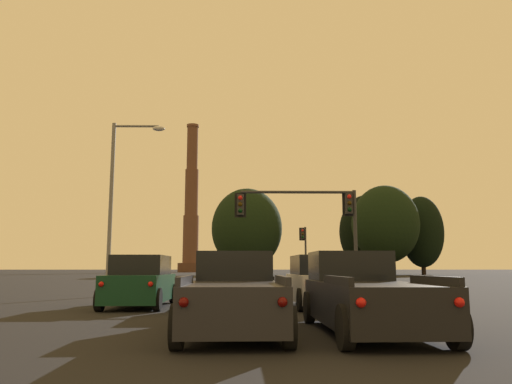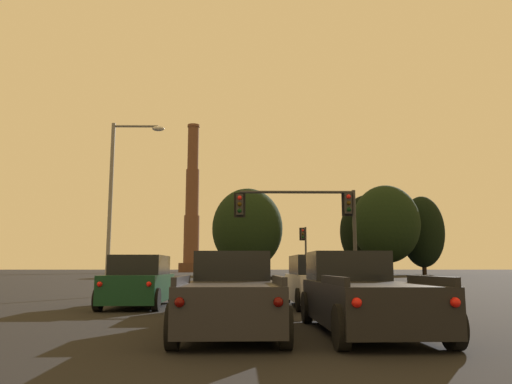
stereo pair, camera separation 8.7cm
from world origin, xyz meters
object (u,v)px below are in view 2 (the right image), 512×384
Objects in this scene: suv_right_lane_front at (318,282)px; traffic_light_overhead_right at (312,214)px; suv_left_lane_front at (140,282)px; pickup_truck_center_lane_second at (232,295)px; suv_center_lane_front at (238,283)px; smokestack at (192,213)px; traffic_light_far_right at (304,246)px; pickup_truck_right_lane_second at (361,295)px; street_lamp at (119,189)px.

traffic_light_overhead_right is (0.63, 6.22, 3.16)m from suv_right_lane_front.
pickup_truck_center_lane_second is at bearing -64.11° from suv_left_lane_front.
suv_center_lane_front is (0.03, 5.83, 0.09)m from pickup_truck_center_lane_second.
suv_right_lane_front is at bearing -81.30° from smokestack.
suv_right_lane_front is 129.17m from smokestack.
traffic_light_far_right is at bearing -77.12° from smokestack.
pickup_truck_center_lane_second is at bearing 176.46° from pickup_truck_right_lane_second.
traffic_light_overhead_right is (3.51, 7.38, 3.16)m from suv_center_lane_front.
suv_right_lane_front is (2.91, 6.99, 0.09)m from pickup_truck_center_lane_second.
traffic_light_overhead_right is at bearing -95.24° from traffic_light_far_right.
traffic_light_far_right is at bearing 71.46° from suv_left_lane_front.
pickup_truck_right_lane_second is (2.92, -0.12, 0.00)m from pickup_truck_center_lane_second.
street_lamp reaches higher than suv_center_lane_front.
traffic_light_overhead_right is 0.14× the size of smokestack.
street_lamp is (-9.16, 6.57, 4.43)m from suv_right_lane_front.
pickup_truck_right_lane_second is 1.05× the size of traffic_light_far_right.
street_lamp is at bearing 126.54° from suv_center_lane_front.
suv_center_lane_front is at bearing -50.92° from street_lamp.
pickup_truck_right_lane_second is 1.12× the size of suv_right_lane_front.
suv_right_lane_front is (-0.01, 7.10, 0.09)m from pickup_truck_right_lane_second.
smokestack reaches higher than traffic_light_far_right.
smokestack is at bearing 94.81° from suv_center_lane_front.
pickup_truck_center_lane_second is at bearing -104.98° from traffic_light_overhead_right.
street_lamp is (-9.17, 13.68, 4.53)m from pickup_truck_right_lane_second.
smokestack reaches higher than suv_left_lane_front.
street_lamp is at bearing -85.14° from smokestack.
pickup_truck_center_lane_second is 2.92m from pickup_truck_right_lane_second.
traffic_light_far_right is (2.78, 29.74, 2.58)m from suv_right_lane_front.
smokestack is (-19.38, 133.77, 16.38)m from pickup_truck_right_lane_second.
pickup_truck_center_lane_second is at bearing -82.98° from smokestack.
traffic_light_overhead_right is (3.54, 13.21, 3.25)m from pickup_truck_center_lane_second.
traffic_light_overhead_right is at bearing 86.09° from pickup_truck_right_lane_second.
suv_right_lane_front and suv_left_lane_front have the same top height.
pickup_truck_center_lane_second is 7.57m from suv_right_lane_front.
street_lamp is at bearing 113.48° from pickup_truck_center_lane_second.
traffic_light_overhead_right is 9.88m from street_lamp.
suv_right_lane_front is at bearing -95.75° from traffic_light_overhead_right.
smokestack is at bearing 94.86° from street_lamp.
traffic_light_far_right is (5.66, 30.90, 2.58)m from suv_center_lane_front.
suv_center_lane_front is at bearing 88.46° from pickup_truck_center_lane_second.
pickup_truck_right_lane_second is 136.16m from smokestack.
street_lamp is (-6.28, 7.73, 4.43)m from suv_center_lane_front.
suv_right_lane_front is 6.54m from suv_left_lane_front.
suv_center_lane_front is 129.91m from smokestack.
suv_left_lane_front is (-3.63, 7.15, 0.09)m from pickup_truck_center_lane_second.
traffic_light_overhead_right is at bearing -80.57° from smokestack.
suv_left_lane_front is 31.11m from traffic_light_far_right.
smokestack is (-16.49, 127.83, 16.28)m from suv_center_lane_front.
traffic_light_far_right is 0.12× the size of smokestack.
traffic_light_far_right is (5.69, 36.73, 2.68)m from pickup_truck_center_lane_second.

